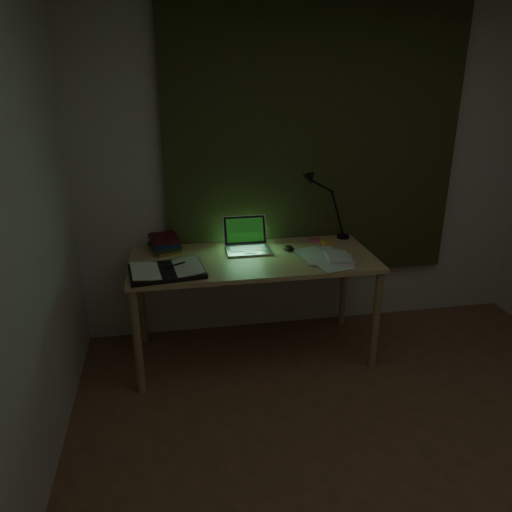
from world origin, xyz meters
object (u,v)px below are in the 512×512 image
at_px(open_textbook, 167,270).
at_px(laptop, 248,236).
at_px(book_stack, 165,243).
at_px(loose_papers, 330,257).
at_px(desk_lamp, 345,205).
at_px(desk, 253,307).

bearing_deg(open_textbook, laptop, 21.15).
height_order(laptop, open_textbook, laptop).
distance_m(book_stack, loose_papers, 1.16).
xyz_separation_m(laptop, book_stack, (-0.58, 0.11, -0.05)).
bearing_deg(open_textbook, desk_lamp, 12.76).
height_order(desk, desk_lamp, desk_lamp).
bearing_deg(laptop, desk_lamp, 12.03).
bearing_deg(desk_lamp, loose_papers, -107.69).
bearing_deg(loose_papers, desk, 168.28).
xyz_separation_m(laptop, desk_lamp, (0.77, 0.17, 0.14)).
xyz_separation_m(laptop, loose_papers, (0.53, -0.23, -0.10)).
height_order(laptop, desk_lamp, desk_lamp).
bearing_deg(desk, book_stack, 158.33).
xyz_separation_m(book_stack, desk_lamp, (1.35, 0.06, 0.20)).
height_order(open_textbook, book_stack, book_stack).
distance_m(desk, open_textbook, 0.73).
distance_m(open_textbook, desk_lamp, 1.44).
relative_size(desk, laptop, 4.74).
height_order(book_stack, desk_lamp, desk_lamp).
relative_size(open_textbook, loose_papers, 1.29).
relative_size(desk, open_textbook, 3.61).
distance_m(desk, book_stack, 0.78).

